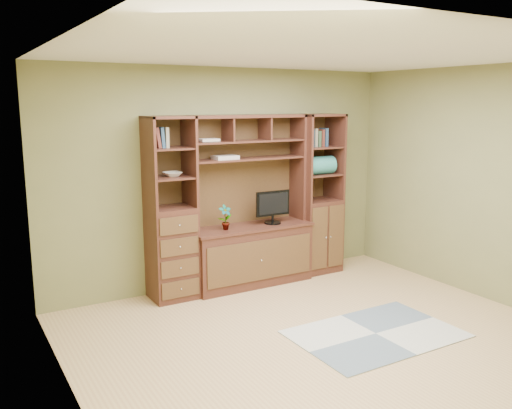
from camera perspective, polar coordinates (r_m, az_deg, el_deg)
room at (r=4.89m, az=7.59°, el=0.10°), size 4.60×4.10×2.64m
center_hutch at (r=6.47m, az=-0.57°, el=0.30°), size 1.54×0.53×2.05m
left_tower at (r=6.08m, az=-8.97°, el=-0.50°), size 0.50×0.45×2.05m
right_tower at (r=7.06m, az=6.51°, el=1.11°), size 0.55×0.45×2.05m
rug at (r=5.47m, az=12.49°, el=-13.15°), size 1.57×1.05×0.01m
monitor at (r=6.59m, az=1.78°, el=0.35°), size 0.46×0.20×0.56m
orchid at (r=6.30m, az=-3.26°, el=-1.36°), size 0.16×0.11×0.30m
magazines at (r=6.33m, az=-3.27°, el=4.98°), size 0.28×0.20×0.04m
bowl at (r=6.03m, az=-8.79°, el=3.17°), size 0.21×0.21×0.05m
blanket_teal at (r=6.95m, az=6.66°, el=4.12°), size 0.40×0.23×0.23m
blanket_red at (r=7.12m, az=6.78°, el=4.16°), size 0.36×0.20×0.20m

